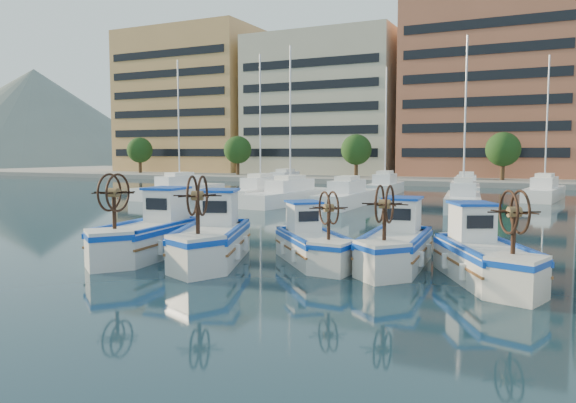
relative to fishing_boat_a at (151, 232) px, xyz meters
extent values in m
plane|color=#182F3F|center=(3.68, 0.31, -0.86)|extent=(300.00, 300.00, 0.00)
cube|color=gray|center=(3.68, 67.31, -0.56)|extent=(180.00, 40.00, 0.60)
cube|color=tan|center=(-44.32, 65.31, 11.74)|extent=(24.00, 14.00, 24.00)
cube|color=black|center=(-44.32, 58.31, 11.74)|extent=(22.08, 0.12, 21.60)
cube|color=beige|center=(-19.32, 65.31, 10.24)|extent=(23.00, 14.00, 21.00)
cube|color=black|center=(-19.32, 58.31, 10.24)|extent=(21.16, 0.12, 18.90)
cube|color=#B26345|center=(4.68, 65.31, 12.24)|extent=(22.00, 14.00, 25.00)
cube|color=black|center=(4.68, 58.31, 12.24)|extent=(20.24, 0.12, 22.50)
cylinder|color=#3F2B19|center=(-46.32, 53.81, 0.64)|extent=(0.50, 0.50, 3.00)
sphere|color=#234A1A|center=(-46.32, 53.81, 3.34)|extent=(4.00, 4.00, 4.00)
cylinder|color=#3F2B19|center=(-28.32, 53.81, 0.64)|extent=(0.50, 0.50, 3.00)
sphere|color=#234A1A|center=(-28.32, 53.81, 3.34)|extent=(4.00, 4.00, 4.00)
cylinder|color=#3F2B19|center=(-10.32, 53.81, 0.64)|extent=(0.50, 0.50, 3.00)
sphere|color=#234A1A|center=(-10.32, 53.81, 3.34)|extent=(4.00, 4.00, 4.00)
cylinder|color=#3F2B19|center=(7.68, 53.81, 0.64)|extent=(0.50, 0.50, 3.00)
sphere|color=#234A1A|center=(7.68, 53.81, 3.34)|extent=(4.00, 4.00, 4.00)
cone|color=slate|center=(-136.32, 110.31, -0.86)|extent=(180.00, 180.00, 60.00)
cube|color=white|center=(-15.37, 22.47, -0.36)|extent=(3.14, 9.75, 1.00)
cylinder|color=silver|center=(-15.37, 22.47, 5.14)|extent=(0.12, 0.12, 11.00)
cube|color=white|center=(-7.84, 22.98, -0.36)|extent=(2.60, 8.04, 1.00)
cylinder|color=silver|center=(-7.84, 22.98, 5.14)|extent=(0.12, 0.12, 11.00)
cube|color=white|center=(-4.19, 20.86, -0.36)|extent=(3.35, 9.90, 1.00)
cylinder|color=silver|center=(-4.19, 20.86, 5.14)|extent=(0.12, 0.12, 11.00)
cube|color=white|center=(0.02, 21.48, -0.36)|extent=(2.49, 9.17, 1.00)
cube|color=white|center=(7.86, 22.61, -0.36)|extent=(3.31, 8.62, 1.00)
cylinder|color=silver|center=(7.86, 22.61, 5.14)|extent=(0.12, 0.12, 11.00)
cube|color=white|center=(-11.65, 35.34, -0.36)|extent=(2.61, 8.89, 1.00)
cube|color=white|center=(-0.76, 33.91, -0.36)|extent=(2.77, 7.94, 1.00)
cylinder|color=silver|center=(-0.76, 33.91, 5.14)|extent=(0.12, 0.12, 11.00)
cube|color=white|center=(6.43, 34.05, -0.36)|extent=(3.17, 8.12, 1.00)
cube|color=white|center=(12.62, 33.21, -0.36)|extent=(3.18, 8.69, 1.00)
cylinder|color=silver|center=(12.62, 33.21, 5.14)|extent=(0.12, 0.12, 11.00)
cube|color=silver|center=(0.02, -0.16, -0.28)|extent=(2.53, 4.85, 1.16)
cube|color=#0D3FB5|center=(0.02, -0.16, 0.16)|extent=(2.61, 5.00, 0.18)
cube|color=#1644B1|center=(0.02, -0.16, 0.09)|extent=(2.04, 4.34, 0.07)
cube|color=white|center=(-0.14, 1.16, 0.91)|extent=(1.38, 1.57, 1.22)
cube|color=#0D3FB5|center=(-0.14, 1.16, 1.57)|extent=(1.57, 1.76, 0.09)
cylinder|color=#331E14|center=(0.26, -2.13, 0.94)|extent=(0.13, 0.13, 1.28)
cylinder|color=brown|center=(0.26, -2.13, 1.62)|extent=(0.39, 0.35, 0.31)
torus|color=#331E14|center=(0.09, -2.15, 1.62)|extent=(0.23, 1.29, 1.29)
torus|color=#331E14|center=(0.42, -2.11, 1.62)|extent=(0.23, 1.29, 1.29)
cube|color=silver|center=(2.69, 0.01, -0.29)|extent=(3.50, 5.01, 1.15)
cube|color=#0D3FB5|center=(2.69, 0.01, 0.15)|extent=(3.61, 5.16, 0.18)
cube|color=#1644B1|center=(2.69, 0.01, 0.08)|extent=(2.93, 4.42, 0.07)
cube|color=white|center=(2.22, 1.23, 0.89)|extent=(1.64, 1.77, 1.21)
cube|color=#0D3FB5|center=(2.22, 1.23, 1.55)|extent=(1.85, 1.98, 0.09)
cylinder|color=#331E14|center=(3.40, -1.84, 0.92)|extent=(0.13, 0.13, 1.27)
cylinder|color=brown|center=(3.40, -1.84, 1.60)|extent=(0.44, 0.41, 0.31)
torus|color=#331E14|center=(3.25, -1.90, 1.60)|extent=(0.53, 1.23, 1.28)
torus|color=#331E14|center=(3.56, -1.78, 1.60)|extent=(0.53, 1.23, 1.28)
cube|color=silver|center=(5.98, 1.34, -0.38)|extent=(3.77, 4.01, 0.97)
cube|color=#0D3FB5|center=(5.98, 1.34, -0.01)|extent=(3.89, 4.13, 0.15)
cube|color=#1644B1|center=(5.98, 1.34, -0.07)|extent=(3.25, 3.48, 0.06)
cube|color=white|center=(5.26, 2.17, 0.61)|extent=(1.55, 1.57, 1.01)
cube|color=#0D3FB5|center=(5.26, 2.17, 1.16)|extent=(1.74, 1.76, 0.07)
cylinder|color=#331E14|center=(7.06, 0.08, 0.63)|extent=(0.11, 0.11, 1.07)
cylinder|color=brown|center=(7.06, 0.08, 1.20)|extent=(0.39, 0.39, 0.26)
torus|color=#331E14|center=(6.95, -0.01, 1.20)|extent=(0.75, 0.86, 1.08)
torus|color=#331E14|center=(7.16, 0.17, 1.20)|extent=(0.75, 0.86, 1.08)
cube|color=silver|center=(8.75, 1.89, -0.34)|extent=(2.10, 4.34, 1.06)
cube|color=#0D3FB5|center=(8.75, 1.89, 0.07)|extent=(2.16, 4.47, 0.16)
cube|color=#1644B1|center=(8.75, 1.89, 0.00)|extent=(1.67, 3.89, 0.06)
cube|color=white|center=(8.66, 3.09, 0.75)|extent=(1.19, 1.38, 1.11)
cube|color=#0D3FB5|center=(8.66, 3.09, 1.35)|extent=(1.36, 1.54, 0.08)
cylinder|color=#331E14|center=(8.87, 0.08, 0.78)|extent=(0.12, 0.12, 1.17)
cylinder|color=brown|center=(8.87, 0.08, 1.40)|extent=(0.34, 0.30, 0.28)
torus|color=#331E14|center=(8.72, 0.07, 1.40)|extent=(0.15, 1.18, 1.18)
torus|color=#331E14|center=(9.02, 0.09, 1.40)|extent=(0.15, 1.18, 1.18)
cube|color=silver|center=(11.72, 0.92, -0.34)|extent=(3.56, 4.59, 1.06)
cube|color=#0D3FB5|center=(11.72, 0.92, 0.07)|extent=(3.67, 4.73, 0.16)
cube|color=#1644B1|center=(11.72, 0.92, 0.00)|extent=(3.01, 4.03, 0.06)
cube|color=white|center=(11.16, 2.00, 0.75)|extent=(1.59, 1.67, 1.11)
cube|color=#0D3FB5|center=(11.16, 2.00, 1.35)|extent=(1.79, 1.88, 0.08)
cylinder|color=#331E14|center=(12.56, -0.69, 0.78)|extent=(0.12, 0.12, 1.17)
cylinder|color=brown|center=(12.56, -0.69, 1.40)|extent=(0.42, 0.40, 0.28)
torus|color=#331E14|center=(12.42, -0.76, 1.40)|extent=(0.61, 1.08, 1.18)
torus|color=#331E14|center=(12.69, -0.62, 1.40)|extent=(0.61, 1.08, 1.18)
camera|label=1|loc=(13.55, -16.36, 2.95)|focal=35.00mm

